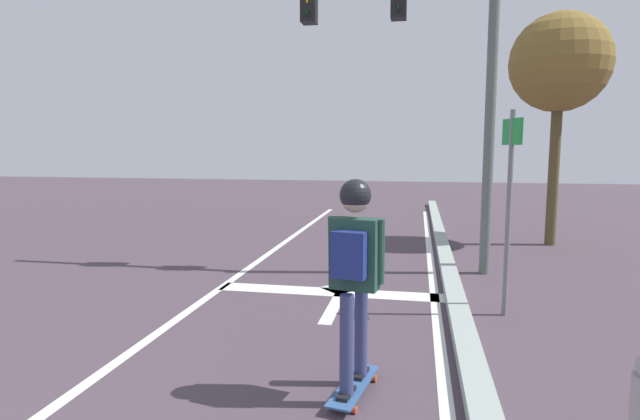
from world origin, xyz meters
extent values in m
cube|color=silver|center=(0.29, 6.00, 0.00)|extent=(0.12, 20.00, 0.01)
cube|color=silver|center=(3.28, 6.00, 0.00)|extent=(0.12, 20.00, 0.01)
cube|color=silver|center=(1.86, 6.73, 0.00)|extent=(3.14, 0.40, 0.01)
cube|color=silver|center=(2.02, 6.13, 0.00)|extent=(0.16, 1.40, 0.01)
cube|color=silver|center=(2.02, 6.98, 0.00)|extent=(0.71, 0.71, 0.01)
cube|color=#96A39A|center=(3.53, 6.00, 0.07)|extent=(0.24, 24.00, 0.14)
cube|color=#315689|center=(2.55, 3.87, 0.08)|extent=(0.35, 0.85, 0.02)
cube|color=#B2B2B7|center=(2.60, 4.15, 0.06)|extent=(0.17, 0.08, 0.01)
cylinder|color=#C5492A|center=(2.50, 4.17, 0.03)|extent=(0.04, 0.06, 0.06)
cylinder|color=#C5492A|center=(2.69, 4.13, 0.03)|extent=(0.04, 0.06, 0.06)
cube|color=#B2B2B7|center=(2.49, 3.60, 0.06)|extent=(0.17, 0.08, 0.01)
cylinder|color=#C5492A|center=(2.40, 3.62, 0.03)|extent=(0.04, 0.06, 0.06)
cylinder|color=#C5492A|center=(2.59, 3.58, 0.03)|extent=(0.04, 0.06, 0.06)
cylinder|color=navy|center=(2.58, 4.06, 0.48)|extent=(0.11, 0.11, 0.80)
cube|color=black|center=(2.58, 4.06, 0.10)|extent=(0.13, 0.25, 0.03)
cylinder|color=navy|center=(2.51, 3.69, 0.48)|extent=(0.11, 0.11, 0.80)
cube|color=black|center=(2.51, 3.69, 0.10)|extent=(0.13, 0.25, 0.03)
cube|color=#234538|center=(2.55, 3.87, 1.17)|extent=(0.40, 0.25, 0.56)
cylinder|color=#234538|center=(2.36, 3.94, 1.19)|extent=(0.07, 0.12, 0.52)
cylinder|color=#234538|center=(2.74, 3.87, 1.19)|extent=(0.07, 0.09, 0.51)
sphere|color=tan|center=(2.55, 3.87, 1.60)|extent=(0.22, 0.22, 0.22)
sphere|color=black|center=(2.55, 3.87, 1.63)|extent=(0.25, 0.25, 0.25)
cube|color=navy|center=(2.52, 3.73, 1.19)|extent=(0.28, 0.19, 0.36)
cylinder|color=#5A645D|center=(4.09, 8.23, 2.48)|extent=(0.16, 0.16, 4.96)
cylinder|color=black|center=(2.67, 8.08, 4.08)|extent=(0.02, 0.10, 0.10)
cube|color=black|center=(1.25, 8.23, 4.28)|extent=(0.24, 0.28, 0.64)
cylinder|color=yellow|center=(1.25, 8.08, 4.28)|extent=(0.02, 0.10, 0.10)
cylinder|color=black|center=(1.25, 8.08, 4.08)|extent=(0.02, 0.10, 0.10)
cylinder|color=slate|center=(4.07, 6.16, 1.21)|extent=(0.06, 0.06, 2.42)
cube|color=#198C33|center=(4.07, 6.16, 2.17)|extent=(0.16, 0.43, 0.30)
cylinder|color=brown|center=(5.72, 10.97, 1.54)|extent=(0.21, 0.21, 3.07)
sphere|color=olive|center=(5.72, 10.97, 3.66)|extent=(1.94, 1.94, 1.94)
camera|label=1|loc=(3.01, -0.02, 2.00)|focal=28.52mm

